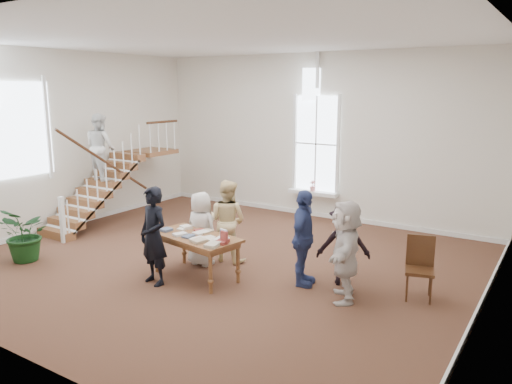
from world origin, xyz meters
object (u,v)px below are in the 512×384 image
Objects in this scene: floor_plant at (26,234)px; side_chair at (420,263)px; elderly_woman at (201,229)px; woman_cluster_c at (345,251)px; person_yellow at (228,221)px; woman_cluster_a at (303,238)px; police_officer at (153,236)px; woman_cluster_b at (344,244)px; library_table at (196,240)px.

floor_plant is 7.81m from side_chair.
elderly_woman is 0.87× the size of woman_cluster_c.
woman_cluster_a reaches higher than person_yellow.
police_officer is 1.20× the size of woman_cluster_b.
woman_cluster_c is (0.90, -0.20, -0.02)m from woman_cluster_a.
person_yellow reaches higher than library_table.
woman_cluster_c is 1.34m from side_chair.
woman_cluster_c reaches higher than side_chair.
woman_cluster_b is 6.50m from floor_plant.
woman_cluster_a is 2.05m from side_chair.
library_table is 2.83m from woman_cluster_c.
elderly_woman is at bearing 97.00° from police_officer.
police_officer is 1.26m from elderly_woman.
elderly_woman is at bearing 174.45° from side_chair.
woman_cluster_b is at bearing 43.97° from police_officer.
woman_cluster_b reaches higher than side_chair.
woman_cluster_a reaches higher than floor_plant.
person_yellow is 2.89m from woman_cluster_c.
woman_cluster_c is (2.84, -0.54, 0.01)m from person_yellow.
side_chair is at bearing -178.06° from person_yellow.
side_chair is (3.81, 1.37, -0.13)m from library_table.
woman_cluster_c is at bearing 167.36° from person_yellow.
library_table is 1.04× the size of police_officer.
side_chair is (4.28, 2.01, -0.30)m from police_officer.
woman_cluster_a is (1.94, -0.34, 0.03)m from person_yellow.
person_yellow is at bearing -24.44° from woman_cluster_b.
floor_plant is at bearing -176.69° from side_chair.
police_officer reaches higher than woman_cluster_a.
floor_plant is at bearing -97.14° from woman_cluster_c.
woman_cluster_a reaches higher than library_table.
police_officer is at bearing -170.69° from side_chair.
woman_cluster_a is 0.76m from woman_cluster_b.
woman_cluster_a is at bearing 19.90° from floor_plant.
person_yellow is at bearing 167.98° from side_chair.
police_officer is at bearing -92.18° from woman_cluster_c.
person_yellow reaches higher than woman_cluster_b.
police_officer is 1.68× the size of side_chair.
woman_cluster_b is 1.36m from side_chair.
person_yellow is (-0.07, 1.11, 0.11)m from library_table.
woman_cluster_b is at bearing -66.68° from woman_cluster_a.
person_yellow is (0.40, 1.75, -0.05)m from police_officer.
person_yellow is (0.30, 0.50, 0.10)m from elderly_woman.
library_table is 0.81m from police_officer.
police_officer is 1.02× the size of woman_cluster_a.
woman_cluster_a is 0.92m from woman_cluster_c.
floor_plant is (-5.43, -1.97, -0.31)m from woman_cluster_a.
elderly_woman reaches higher than side_chair.
elderly_woman is 0.59m from person_yellow.
elderly_woman is at bearing -14.79° from woman_cluster_b.
side_chair is at bearing -169.00° from elderly_woman.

